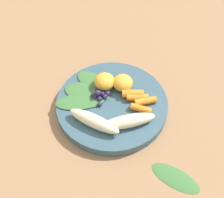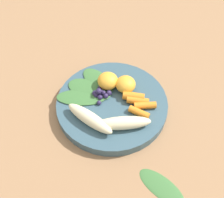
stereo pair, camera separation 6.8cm
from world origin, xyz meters
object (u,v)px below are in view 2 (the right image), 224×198
object	(u,v)px
banana_peeled_left	(123,123)
kale_leaf_stray	(162,186)
bowl	(112,105)
banana_peeled_right	(91,120)
orange_segment_near	(108,81)

from	to	relation	value
banana_peeled_left	kale_leaf_stray	world-z (taller)	banana_peeled_left
bowl	banana_peeled_right	size ratio (longest dim) A/B	2.13
bowl	kale_leaf_stray	xyz separation A→B (m)	(-0.20, 0.09, -0.01)
orange_segment_near	bowl	bearing A→B (deg)	141.57
banana_peeled_left	kale_leaf_stray	bearing A→B (deg)	-63.92
banana_peeled_left	kale_leaf_stray	distance (m)	0.15
bowl	orange_segment_near	size ratio (longest dim) A/B	5.31
banana_peeled_right	banana_peeled_left	bearing A→B (deg)	30.37
banana_peeled_right	kale_leaf_stray	distance (m)	0.20
orange_segment_near	kale_leaf_stray	size ratio (longest dim) A/B	0.47
bowl	orange_segment_near	distance (m)	0.06
bowl	orange_segment_near	bearing A→B (deg)	-38.43
banana_peeled_left	banana_peeled_right	world-z (taller)	same
banana_peeled_left	orange_segment_near	distance (m)	0.12
orange_segment_near	kale_leaf_stray	xyz separation A→B (m)	(-0.24, 0.12, -0.04)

